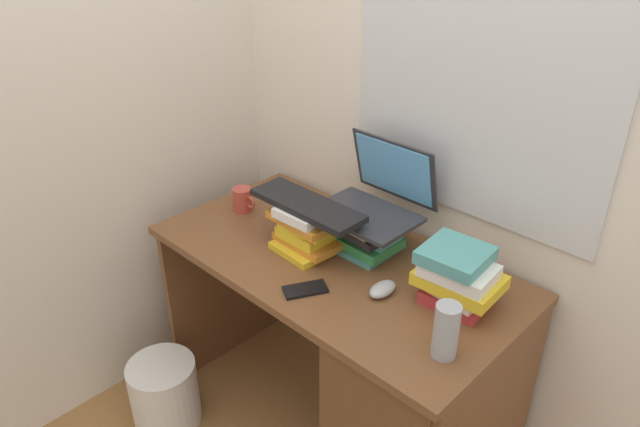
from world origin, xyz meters
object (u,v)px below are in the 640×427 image
keyboard (307,205)px  book_stack_side (457,277)px  laptop (378,196)px  mug (242,200)px  book_stack_keyboard_riser (307,229)px  computer_mouse (383,289)px  cell_phone (305,289)px  desk (399,387)px  water_bottle (446,331)px  book_stack_tall (364,234)px  wastebasket (165,393)px

keyboard → book_stack_side: bearing=10.5°
laptop → mug: size_ratio=3.08×
book_stack_keyboard_riser → computer_mouse: bearing=-3.5°
computer_mouse → cell_phone: (-0.18, -0.15, -0.01)m
book_stack_side → computer_mouse: bearing=-147.5°
desk → computer_mouse: bearing=-165.8°
book_stack_side → computer_mouse: 0.23m
laptop → water_bottle: 0.60m
laptop → keyboard: bearing=-124.1°
keyboard → cell_phone: size_ratio=3.09×
desk → book_stack_tall: size_ratio=5.20×
desk → book_stack_tall: book_stack_tall is taller
cell_phone → mug: bearing=-171.3°
desk → cell_phone: size_ratio=9.39×
book_stack_tall → keyboard: 0.23m
book_stack_keyboard_riser → keyboard: bearing=-26.5°
keyboard → mug: keyboard is taller
book_stack_keyboard_riser → computer_mouse: (0.35, -0.02, -0.06)m
keyboard → computer_mouse: 0.38m
desk → book_stack_tall: 0.52m
water_bottle → cell_phone: 0.48m
computer_mouse → keyboard: bearing=176.8°
book_stack_tall → water_bottle: (0.50, -0.26, 0.02)m
keyboard → water_bottle: keyboard is taller
book_stack_keyboard_riser → cell_phone: book_stack_keyboard_riser is taller
keyboard → computer_mouse: keyboard is taller
desk → book_stack_side: bearing=42.8°
book_stack_side → laptop: size_ratio=0.73×
computer_mouse → mug: 0.73m
keyboard → mug: bearing=176.8°
book_stack_side → keyboard: 0.55m
book_stack_keyboard_riser → cell_phone: 0.26m
water_bottle → computer_mouse: bearing=161.5°
computer_mouse → wastebasket: (-0.72, -0.41, -0.65)m
desk → book_stack_side: book_stack_side is taller
book_stack_tall → book_stack_keyboard_riser: book_stack_keyboard_riser is taller
mug → keyboard: bearing=-3.4°
mug → water_bottle: 1.02m
book_stack_keyboard_riser → book_stack_side: size_ratio=1.00×
keyboard → water_bottle: bearing=-10.2°
keyboard → water_bottle: 0.65m
laptop → wastebasket: 1.15m
book_stack_keyboard_riser → computer_mouse: 0.36m
mug → book_stack_tall: bearing=12.9°
laptop → wastebasket: bearing=-128.6°
computer_mouse → mug: (-0.73, 0.04, 0.03)m
book_stack_keyboard_riser → wastebasket: (-0.36, -0.43, -0.71)m
desk → book_stack_side: size_ratio=5.13×
book_stack_tall → water_bottle: bearing=-27.1°
mug → water_bottle: bearing=-7.7°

